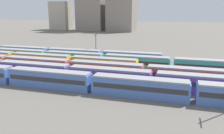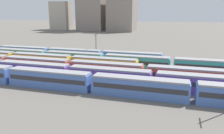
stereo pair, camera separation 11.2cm
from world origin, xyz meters
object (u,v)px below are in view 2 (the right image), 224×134
object	(u,v)px
train_track_0	(193,92)
train_track_4	(137,62)
train_track_2	(70,67)
train_track_5	(74,55)
train_track_3	(41,60)
train_track_1	(110,76)
catenary_pole_1	(96,45)

from	to	relation	value
train_track_0	train_track_4	size ratio (longest dim) A/B	1.20
train_track_2	train_track_5	bearing A→B (deg)	112.07
train_track_0	train_track_3	world-z (taller)	same
train_track_1	train_track_2	world-z (taller)	same
train_track_2	train_track_4	world-z (taller)	same
train_track_1	train_track_0	bearing A→B (deg)	-17.12
train_track_2	train_track_5	xyz separation A→B (m)	(-6.33, 15.60, -0.00)
train_track_0	train_track_1	bearing A→B (deg)	162.88
train_track_1	train_track_3	distance (m)	25.91
train_track_1	train_track_4	world-z (taller)	same
catenary_pole_1	train_track_0	bearing A→B (deg)	-45.16
train_track_2	catenary_pole_1	world-z (taller)	catenary_pole_1
train_track_3	catenary_pole_1	xyz separation A→B (m)	(11.74, 13.43, 3.04)
catenary_pole_1	train_track_4	bearing A→B (deg)	-28.83
train_track_3	train_track_5	world-z (taller)	same
train_track_0	catenary_pole_1	xyz separation A→B (m)	(-28.87, 29.03, 3.04)
train_track_1	train_track_2	xyz separation A→B (m)	(-11.99, 5.20, 0.00)
train_track_2	train_track_4	bearing A→B (deg)	34.81
train_track_1	train_track_3	xyz separation A→B (m)	(-23.73, 10.40, -0.00)
train_track_3	train_track_5	bearing A→B (deg)	62.50
train_track_5	train_track_0	bearing A→B (deg)	-36.46
train_track_1	train_track_4	distance (m)	15.88
train_track_5	train_track_2	bearing A→B (deg)	-67.93
train_track_4	train_track_5	size ratio (longest dim) A/B	1.68
catenary_pole_1	train_track_1	bearing A→B (deg)	-63.29
train_track_5	catenary_pole_1	size ratio (longest dim) A/B	6.32
train_track_2	train_track_4	xyz separation A→B (m)	(14.96, 10.40, 0.00)
train_track_5	catenary_pole_1	world-z (taller)	catenary_pole_1
train_track_1	train_track_3	size ratio (longest dim) A/B	1.68
train_track_2	train_track_5	distance (m)	16.83
train_track_4	train_track_2	bearing A→B (deg)	-145.19
catenary_pole_1	train_track_3	bearing A→B (deg)	-131.14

